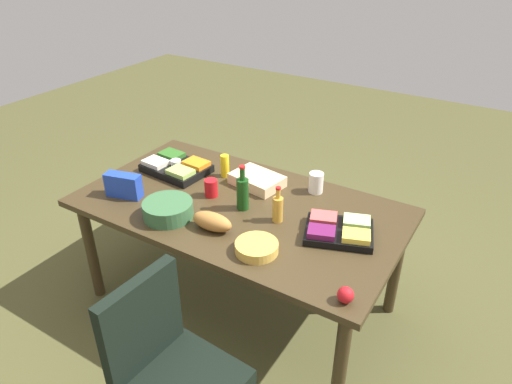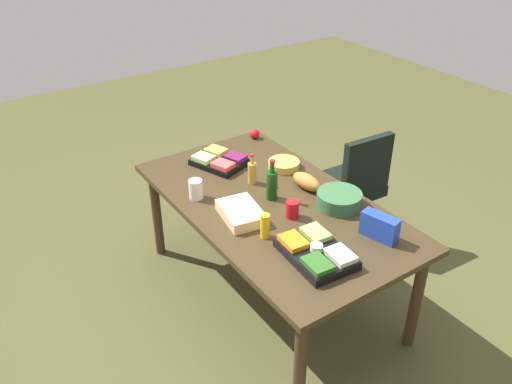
{
  "view_description": "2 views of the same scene",
  "coord_description": "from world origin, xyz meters",
  "px_view_note": "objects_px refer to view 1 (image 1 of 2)",
  "views": [
    {
      "loc": [
        -1.34,
        1.98,
        2.24
      ],
      "look_at": [
        -0.07,
        -0.09,
        0.83
      ],
      "focal_mm": 32.81,
      "sensor_mm": 36.0,
      "label": 1
    },
    {
      "loc": [
        2.32,
        -1.71,
        2.59
      ],
      "look_at": [
        -0.07,
        -0.08,
        0.84
      ],
      "focal_mm": 37.13,
      "sensor_mm": 36.0,
      "label": 2
    }
  ],
  "objects_px": {
    "dressing_bottle": "(278,208)",
    "mayo_jar": "(316,183)",
    "chip_bowl": "(257,247)",
    "veggie_tray": "(176,167)",
    "bread_loaf": "(212,222)",
    "wine_bottle": "(243,193)",
    "mustard_bottle": "(225,166)",
    "sheet_cake": "(257,180)",
    "conference_table": "(239,215)",
    "apple_red": "(346,295)",
    "chip_bag_blue": "(123,185)",
    "red_solo_cup": "(211,188)",
    "salad_bowl": "(168,210)",
    "fruit_platter": "(339,230)"
  },
  "relations": [
    {
      "from": "chip_bowl",
      "to": "mustard_bottle",
      "type": "bearing_deg",
      "value": -44.17
    },
    {
      "from": "chip_bag_blue",
      "to": "mayo_jar",
      "type": "relative_size",
      "value": 1.69
    },
    {
      "from": "chip_bag_blue",
      "to": "wine_bottle",
      "type": "relative_size",
      "value": 0.79
    },
    {
      "from": "conference_table",
      "to": "dressing_bottle",
      "type": "distance_m",
      "value": 0.32
    },
    {
      "from": "bread_loaf",
      "to": "chip_bowl",
      "type": "bearing_deg",
      "value": 171.76
    },
    {
      "from": "bread_loaf",
      "to": "wine_bottle",
      "type": "height_order",
      "value": "wine_bottle"
    },
    {
      "from": "wine_bottle",
      "to": "mustard_bottle",
      "type": "height_order",
      "value": "wine_bottle"
    },
    {
      "from": "bread_loaf",
      "to": "mustard_bottle",
      "type": "relative_size",
      "value": 1.59
    },
    {
      "from": "chip_bowl",
      "to": "mustard_bottle",
      "type": "height_order",
      "value": "mustard_bottle"
    },
    {
      "from": "conference_table",
      "to": "apple_red",
      "type": "height_order",
      "value": "apple_red"
    },
    {
      "from": "conference_table",
      "to": "bread_loaf",
      "type": "distance_m",
      "value": 0.32
    },
    {
      "from": "salad_bowl",
      "to": "fruit_platter",
      "type": "relative_size",
      "value": 0.66
    },
    {
      "from": "fruit_platter",
      "to": "wine_bottle",
      "type": "distance_m",
      "value": 0.6
    },
    {
      "from": "red_solo_cup",
      "to": "dressing_bottle",
      "type": "distance_m",
      "value": 0.49
    },
    {
      "from": "veggie_tray",
      "to": "red_solo_cup",
      "type": "xyz_separation_m",
      "value": [
        -0.39,
        0.14,
        0.02
      ]
    },
    {
      "from": "conference_table",
      "to": "sheet_cake",
      "type": "xyz_separation_m",
      "value": [
        0.04,
        -0.27,
        0.11
      ]
    },
    {
      "from": "wine_bottle",
      "to": "salad_bowl",
      "type": "bearing_deg",
      "value": 43.64
    },
    {
      "from": "fruit_platter",
      "to": "red_solo_cup",
      "type": "relative_size",
      "value": 3.94
    },
    {
      "from": "fruit_platter",
      "to": "wine_bottle",
      "type": "height_order",
      "value": "wine_bottle"
    },
    {
      "from": "mustard_bottle",
      "to": "sheet_cake",
      "type": "bearing_deg",
      "value": -177.98
    },
    {
      "from": "conference_table",
      "to": "mayo_jar",
      "type": "height_order",
      "value": "mayo_jar"
    },
    {
      "from": "conference_table",
      "to": "salad_bowl",
      "type": "xyz_separation_m",
      "value": [
        0.27,
        0.32,
        0.12
      ]
    },
    {
      "from": "salad_bowl",
      "to": "chip_bowl",
      "type": "distance_m",
      "value": 0.6
    },
    {
      "from": "fruit_platter",
      "to": "red_solo_cup",
      "type": "height_order",
      "value": "red_solo_cup"
    },
    {
      "from": "dressing_bottle",
      "to": "chip_bag_blue",
      "type": "bearing_deg",
      "value": 15.23
    },
    {
      "from": "veggie_tray",
      "to": "chip_bag_blue",
      "type": "bearing_deg",
      "value": 82.09
    },
    {
      "from": "sheet_cake",
      "to": "salad_bowl",
      "type": "relative_size",
      "value": 1.12
    },
    {
      "from": "wine_bottle",
      "to": "bread_loaf",
      "type": "bearing_deg",
      "value": 84.71
    },
    {
      "from": "fruit_platter",
      "to": "mustard_bottle",
      "type": "height_order",
      "value": "mustard_bottle"
    },
    {
      "from": "fruit_platter",
      "to": "conference_table",
      "type": "bearing_deg",
      "value": 1.88
    },
    {
      "from": "chip_bag_blue",
      "to": "red_solo_cup",
      "type": "xyz_separation_m",
      "value": [
        -0.45,
        -0.28,
        -0.02
      ]
    },
    {
      "from": "sheet_cake",
      "to": "wine_bottle",
      "type": "distance_m",
      "value": 0.31
    },
    {
      "from": "chip_bag_blue",
      "to": "red_solo_cup",
      "type": "height_order",
      "value": "chip_bag_blue"
    },
    {
      "from": "conference_table",
      "to": "apple_red",
      "type": "xyz_separation_m",
      "value": [
        -0.86,
        0.44,
        0.11
      ]
    },
    {
      "from": "conference_table",
      "to": "bread_loaf",
      "type": "xyz_separation_m",
      "value": [
        -0.02,
        0.29,
        0.13
      ]
    },
    {
      "from": "conference_table",
      "to": "veggie_tray",
      "type": "bearing_deg",
      "value": -12.96
    },
    {
      "from": "salad_bowl",
      "to": "bread_loaf",
      "type": "bearing_deg",
      "value": -174.03
    },
    {
      "from": "bread_loaf",
      "to": "chip_bag_blue",
      "type": "relative_size",
      "value": 1.09
    },
    {
      "from": "mustard_bottle",
      "to": "mayo_jar",
      "type": "height_order",
      "value": "mustard_bottle"
    },
    {
      "from": "veggie_tray",
      "to": "salad_bowl",
      "type": "height_order",
      "value": "salad_bowl"
    },
    {
      "from": "dressing_bottle",
      "to": "mayo_jar",
      "type": "xyz_separation_m",
      "value": [
        -0.04,
        -0.41,
        -0.02
      ]
    },
    {
      "from": "dressing_bottle",
      "to": "apple_red",
      "type": "bearing_deg",
      "value": 144.54
    },
    {
      "from": "sheet_cake",
      "to": "fruit_platter",
      "type": "height_order",
      "value": "fruit_platter"
    },
    {
      "from": "chip_bowl",
      "to": "veggie_tray",
      "type": "bearing_deg",
      "value": -27.0
    },
    {
      "from": "bread_loaf",
      "to": "salad_bowl",
      "type": "distance_m",
      "value": 0.29
    },
    {
      "from": "chip_bag_blue",
      "to": "chip_bowl",
      "type": "height_order",
      "value": "chip_bag_blue"
    },
    {
      "from": "chip_bag_blue",
      "to": "chip_bowl",
      "type": "relative_size",
      "value": 0.98
    },
    {
      "from": "apple_red",
      "to": "sheet_cake",
      "type": "relative_size",
      "value": 0.24
    },
    {
      "from": "mustard_bottle",
      "to": "mayo_jar",
      "type": "xyz_separation_m",
      "value": [
        -0.6,
        -0.12,
        -0.01
      ]
    },
    {
      "from": "red_solo_cup",
      "to": "mustard_bottle",
      "type": "bearing_deg",
      "value": -73.45
    }
  ]
}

